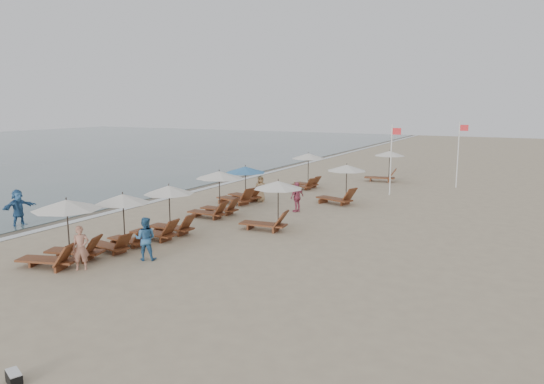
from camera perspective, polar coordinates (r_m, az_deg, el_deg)
The scene contains 20 objects.
ground at distance 17.81m, azimuth -2.54°, elevation -8.67°, with size 160.00×160.00×0.00m, color tan.
wet_sand_band at distance 32.83m, azimuth -12.75°, elevation -0.34°, with size 3.20×140.00×0.01m, color #6B5E4C.
foam_line at distance 32.01m, azimuth -10.97°, elevation -0.52°, with size 0.50×140.00×0.02m, color white.
lounger_station_0 at distance 19.64m, azimuth -22.13°, elevation -4.23°, with size 2.79×2.54×2.34m.
lounger_station_1 at distance 20.82m, azimuth -16.49°, elevation -3.15°, with size 2.40×2.08×2.22m.
lounger_station_2 at distance 22.34m, azimuth -11.81°, elevation -2.34°, with size 2.60×2.12×2.24m.
lounger_station_3 at distance 26.01m, azimuth -6.26°, elevation -0.16°, with size 2.66×2.37×2.31m.
lounger_station_4 at distance 29.52m, azimuth -3.43°, elevation 0.74°, with size 2.83×2.63×2.11m.
lounger_station_5 at distance 34.48m, azimuth 3.76°, elevation 2.52°, with size 2.47×2.26×2.37m.
inland_station_0 at distance 23.02m, azimuth -0.12°, elevation -1.07°, with size 2.83×2.24×2.22m.
inland_station_1 at distance 29.34m, azimuth 7.59°, elevation 1.15°, with size 2.90×2.30×2.22m.
inland_station_2 at distance 38.43m, azimuth 12.38°, elevation 3.04°, with size 2.89×2.24×2.22m.
beachgoer_near at distance 18.82m, azimuth -20.43°, elevation -5.83°, with size 0.56×0.37×1.54m, color #B37761.
beachgoer_mid_a at distance 19.29m, azimuth -13.85°, elevation -5.04°, with size 0.77×0.60×1.59m, color #326696.
beachgoer_far_a at distance 27.01m, azimuth 2.80°, elevation -0.56°, with size 0.93×0.39×1.58m, color #B34763.
beachgoer_far_b at distance 29.89m, azimuth -1.29°, elevation 0.38°, with size 0.74×0.48×1.51m, color tan.
waterline_walker at distance 26.61m, azimuth -26.30°, elevation -1.57°, with size 1.60×0.51×1.72m, color #326296.
duffel_bag at distance 12.29m, azimuth -26.68°, elevation -17.90°, with size 0.53×0.40×0.26m.
flag_pole_near at distance 32.56m, azimuth 13.11°, elevation 3.87°, with size 0.59×0.08×4.36m.
flag_pole_far at distance 36.80m, azimuth 19.98°, elevation 4.25°, with size 0.60×0.08×4.44m.
Camera 1 is at (8.49, -14.61, 5.63)m, focal length 33.98 mm.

